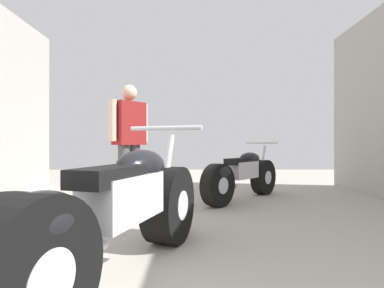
{
  "coord_description": "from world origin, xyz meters",
  "views": [
    {
      "loc": [
        0.01,
        0.22,
        0.85
      ],
      "look_at": [
        -0.0,
        3.19,
        0.85
      ],
      "focal_mm": 27.94,
      "sensor_mm": 36.0,
      "label": 1
    }
  ],
  "objects": [
    {
      "name": "motorcycle_black_naked",
      "position": [
        0.77,
        4.78,
        0.38
      ],
      "size": [
        1.38,
        1.58,
        0.9
      ],
      "color": "black",
      "rests_on": "ground_plane"
    },
    {
      "name": "mechanic_in_blue",
      "position": [
        -0.94,
        4.71,
        0.99
      ],
      "size": [
        0.54,
        0.61,
        1.75
      ],
      "color": "#4C4C4C",
      "rests_on": "ground_plane"
    },
    {
      "name": "ground_plane",
      "position": [
        0.0,
        3.06,
        0.0
      ],
      "size": [
        14.68,
        14.68,
        0.0
      ],
      "primitive_type": "plane",
      "color": "#A8A399"
    },
    {
      "name": "motorcycle_maroon_cruiser",
      "position": [
        -0.43,
        2.06,
        0.41
      ],
      "size": [
        0.95,
        2.12,
        1.01
      ],
      "color": "black",
      "rests_on": "ground_plane"
    }
  ]
}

